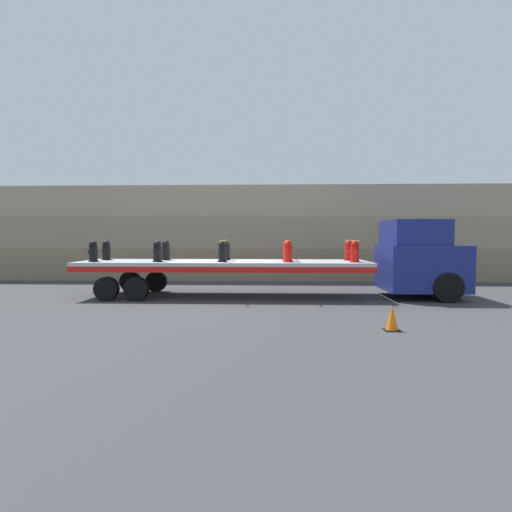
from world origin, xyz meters
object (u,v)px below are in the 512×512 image
(fire_hydrant_black_near_1, at_px, (157,252))
(fire_hydrant_black_far_2, at_px, (226,251))
(fire_hydrant_red_far_3, at_px, (287,251))
(fire_hydrant_red_far_4, at_px, (349,251))
(fire_hydrant_black_far_1, at_px, (166,251))
(fire_hydrant_red_near_3, at_px, (288,252))
(fire_hydrant_black_near_0, at_px, (93,252))
(traffic_cone, at_px, (392,318))
(truck_cab, at_px, (422,259))
(flatbed_trailer, at_px, (208,267))
(fire_hydrant_black_near_2, at_px, (222,252))
(fire_hydrant_black_far_0, at_px, (106,251))
(fire_hydrant_red_near_4, at_px, (355,252))

(fire_hydrant_black_near_1, xyz_separation_m, fire_hydrant_black_far_2, (2.34, 1.14, 0.00))
(fire_hydrant_black_near_1, bearing_deg, fire_hydrant_black_far_2, 25.85)
(fire_hydrant_red_far_3, distance_m, fire_hydrant_red_far_4, 2.34)
(fire_hydrant_black_far_1, relative_size, fire_hydrant_red_near_3, 1.00)
(fire_hydrant_black_near_0, height_order, traffic_cone, fire_hydrant_black_near_0)
(fire_hydrant_black_far_2, relative_size, fire_hydrant_red_far_3, 1.00)
(truck_cab, bearing_deg, fire_hydrant_red_far_4, 167.52)
(truck_cab, height_order, fire_hydrant_red_far_3, truck_cab)
(fire_hydrant_black_near_0, xyz_separation_m, fire_hydrant_red_near_3, (7.03, 0.00, 0.00))
(truck_cab, height_order, traffic_cone, truck_cab)
(flatbed_trailer, height_order, fire_hydrant_black_far_2, fire_hydrant_black_far_2)
(truck_cab, bearing_deg, fire_hydrant_black_near_2, -175.52)
(fire_hydrant_black_near_0, distance_m, fire_hydrant_black_near_2, 4.69)
(fire_hydrant_red_far_3, bearing_deg, fire_hydrant_red_near_3, -90.00)
(fire_hydrant_black_near_0, relative_size, fire_hydrant_black_far_0, 1.00)
(fire_hydrant_black_near_0, relative_size, fire_hydrant_black_near_1, 1.00)
(truck_cab, distance_m, fire_hydrant_red_near_3, 4.95)
(fire_hydrant_black_near_1, height_order, fire_hydrant_black_far_1, same)
(truck_cab, distance_m, traffic_cone, 6.06)
(fire_hydrant_black_near_1, xyz_separation_m, fire_hydrant_red_far_3, (4.69, 1.14, 0.00))
(fire_hydrant_black_near_1, height_order, fire_hydrant_red_near_4, same)
(flatbed_trailer, xyz_separation_m, fire_hydrant_red_far_4, (5.30, 0.57, 0.59))
(fire_hydrant_black_near_1, relative_size, fire_hydrant_red_far_4, 1.00)
(fire_hydrant_red_far_3, xyz_separation_m, fire_hydrant_red_far_4, (2.34, 0.00, 0.00))
(fire_hydrant_black_near_0, relative_size, fire_hydrant_black_near_2, 1.00)
(fire_hydrant_black_far_2, relative_size, traffic_cone, 1.25)
(fire_hydrant_black_near_0, bearing_deg, truck_cab, 2.72)
(fire_hydrant_red_near_3, relative_size, fire_hydrant_red_far_4, 1.00)
(fire_hydrant_black_far_1, xyz_separation_m, fire_hydrant_red_far_4, (7.03, 0.00, 0.00))
(fire_hydrant_black_far_0, height_order, fire_hydrant_black_near_2, same)
(fire_hydrant_black_near_1, bearing_deg, fire_hydrant_black_far_0, 154.15)
(fire_hydrant_black_near_2, bearing_deg, fire_hydrant_red_far_4, 13.62)
(fire_hydrant_red_far_4, distance_m, traffic_cone, 6.05)
(fire_hydrant_black_near_1, distance_m, fire_hydrant_red_near_4, 7.03)
(fire_hydrant_black_near_1, height_order, fire_hydrant_red_near_3, same)
(fire_hydrant_black_near_1, bearing_deg, fire_hydrant_red_far_3, 13.62)
(fire_hydrant_black_near_0, bearing_deg, fire_hydrant_black_far_1, 25.85)
(fire_hydrant_black_near_1, distance_m, traffic_cone, 8.51)
(fire_hydrant_red_near_4, bearing_deg, fire_hydrant_black_near_2, 180.00)
(fire_hydrant_black_far_0, bearing_deg, fire_hydrant_red_near_3, -9.17)
(fire_hydrant_black_far_0, xyz_separation_m, traffic_cone, (9.27, -5.89, -1.39))
(fire_hydrant_black_near_0, height_order, fire_hydrant_black_near_1, same)
(truck_cab, distance_m, fire_hydrant_red_near_4, 2.64)
(fire_hydrant_black_far_1, xyz_separation_m, fire_hydrant_black_far_2, (2.34, 0.00, 0.00))
(truck_cab, xyz_separation_m, fire_hydrant_black_near_0, (-11.94, -0.57, 0.29))
(fire_hydrant_black_near_2, distance_m, fire_hydrant_red_near_3, 2.34)
(fire_hydrant_red_far_4, bearing_deg, fire_hydrant_red_near_3, -154.15)
(fire_hydrant_black_near_2, xyz_separation_m, fire_hydrant_red_far_3, (2.34, 1.14, 0.00))
(flatbed_trailer, xyz_separation_m, fire_hydrant_red_near_4, (5.30, -0.57, 0.59))
(fire_hydrant_black_far_1, distance_m, fire_hydrant_red_far_4, 7.03)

